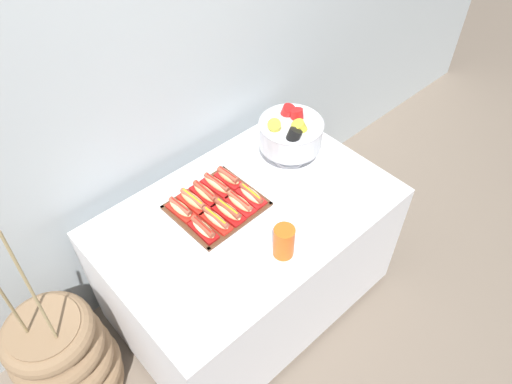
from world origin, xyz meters
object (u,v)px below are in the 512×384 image
at_px(serving_tray, 217,206).
at_px(hot_dog_9, 228,177).
at_px(hot_dog_5, 181,209).
at_px(hot_dog_8, 217,185).
at_px(hot_dog_2, 228,211).
at_px(punch_bowl, 291,133).
at_px(hot_dog_4, 251,195).
at_px(buffet_table, 249,257).
at_px(cup_stack, 284,242).
at_px(hot_dog_7, 205,193).
at_px(hot_dog_3, 240,203).
at_px(hot_dog_6, 193,201).
at_px(floor_vase, 65,360).
at_px(hot_dog_0, 203,229).
at_px(hot_dog_1, 216,220).

bearing_deg(serving_tray, hot_dog_9, 30.49).
height_order(hot_dog_5, hot_dog_8, same).
height_order(hot_dog_8, hot_dog_9, hot_dog_9).
distance_m(hot_dog_2, punch_bowl, 0.52).
height_order(hot_dog_2, hot_dog_4, hot_dog_2).
relative_size(buffet_table, punch_bowl, 4.28).
bearing_deg(hot_dog_9, cup_stack, -101.98).
bearing_deg(serving_tray, hot_dog_7, 91.68).
relative_size(serving_tray, hot_dog_8, 2.23).
bearing_deg(hot_dog_3, hot_dog_5, 145.42).
relative_size(hot_dog_6, cup_stack, 1.12).
relative_size(buffet_table, hot_dog_8, 7.55).
xyz_separation_m(serving_tray, hot_dog_2, (0.00, -0.08, 0.03)).
bearing_deg(floor_vase, cup_stack, -27.45).
bearing_deg(hot_dog_6, hot_dog_9, 1.68).
relative_size(hot_dog_8, punch_bowl, 0.57).
distance_m(hot_dog_5, hot_dog_8, 0.23).
bearing_deg(hot_dog_6, hot_dog_7, 1.68).
distance_m(hot_dog_6, punch_bowl, 0.60).
relative_size(hot_dog_2, cup_stack, 1.11).
relative_size(serving_tray, hot_dog_4, 2.57).
bearing_deg(hot_dog_6, cup_stack, -76.30).
relative_size(hot_dog_7, hot_dog_8, 0.95).
bearing_deg(punch_bowl, buffet_table, -162.26).
bearing_deg(hot_dog_3, hot_dog_0, -178.32).
distance_m(serving_tray, hot_dog_8, 0.12).
distance_m(hot_dog_1, hot_dog_4, 0.23).
relative_size(hot_dog_1, hot_dog_6, 0.98).
height_order(hot_dog_0, hot_dog_5, hot_dog_5).
height_order(hot_dog_4, hot_dog_8, hot_dog_8).
height_order(hot_dog_3, hot_dog_8, hot_dog_8).
bearing_deg(hot_dog_5, hot_dog_9, 1.68).
bearing_deg(hot_dog_2, hot_dog_6, 116.12).
distance_m(hot_dog_5, punch_bowl, 0.67).
relative_size(hot_dog_1, hot_dog_8, 0.95).
bearing_deg(punch_bowl, hot_dog_5, 173.98).
bearing_deg(cup_stack, serving_tray, 95.86).
xyz_separation_m(hot_dog_5, punch_bowl, (0.65, -0.07, 0.13)).
relative_size(floor_vase, hot_dog_7, 6.94).
bearing_deg(hot_dog_4, punch_bowl, 14.12).
relative_size(buffet_table, floor_vase, 1.14).
bearing_deg(hot_dog_0, hot_dog_3, 1.68).
bearing_deg(hot_dog_0, hot_dog_2, 1.68).
xyz_separation_m(hot_dog_0, hot_dog_6, (0.07, 0.17, 0.00)).
distance_m(hot_dog_4, punch_bowl, 0.38).
bearing_deg(hot_dog_4, hot_dog_5, 152.87).
bearing_deg(cup_stack, hot_dog_1, 109.42).
bearing_deg(hot_dog_9, hot_dog_4, -88.32).
distance_m(hot_dog_2, hot_dog_3, 0.08).
height_order(hot_dog_2, hot_dog_6, hot_dog_2).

